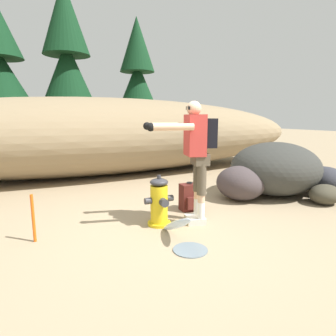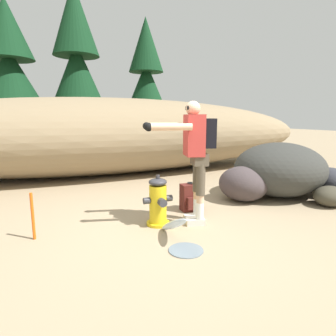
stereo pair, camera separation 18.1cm
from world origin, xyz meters
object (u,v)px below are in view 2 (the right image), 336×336
object	(u,v)px
fire_hydrant	(158,202)
boulder_small	(331,182)
boulder_mid	(243,184)
survey_stake	(33,216)
boulder_large	(279,169)
boulder_outlier	(330,196)
utility_worker	(194,147)
spare_backpack	(190,198)

from	to	relation	value
fire_hydrant	boulder_small	world-z (taller)	fire_hydrant
boulder_mid	survey_stake	xyz separation A→B (m)	(-3.47, -0.37, -0.02)
boulder_mid	boulder_small	distance (m)	1.80
boulder_large	boulder_outlier	bearing A→B (deg)	-70.45
utility_worker	survey_stake	bearing A→B (deg)	7.95
boulder_large	boulder_outlier	xyz separation A→B (m)	(0.31, -0.88, -0.34)
survey_stake	utility_worker	bearing A→B (deg)	-7.45
utility_worker	boulder_small	bearing A→B (deg)	-160.31
utility_worker	spare_backpack	bearing A→B (deg)	-97.42
spare_backpack	boulder_outlier	world-z (taller)	spare_backpack
utility_worker	boulder_outlier	bearing A→B (deg)	-169.25
utility_worker	boulder_large	xyz separation A→B (m)	(2.23, 0.67, -0.58)
spare_backpack	survey_stake	distance (m)	2.34
spare_backpack	boulder_large	size ratio (longest dim) A/B	0.27
boulder_outlier	survey_stake	bearing A→B (deg)	174.07
boulder_small	boulder_outlier	size ratio (longest dim) A/B	1.61
boulder_small	utility_worker	bearing A→B (deg)	-175.72
boulder_mid	boulder_outlier	size ratio (longest dim) A/B	1.48
spare_backpack	boulder_small	world-z (taller)	boulder_small
fire_hydrant	survey_stake	xyz separation A→B (m)	(-1.61, 0.14, -0.03)
boulder_mid	boulder_large	bearing A→B (deg)	1.94
utility_worker	fire_hydrant	bearing A→B (deg)	0.45
boulder_mid	fire_hydrant	bearing A→B (deg)	-164.64
fire_hydrant	spare_backpack	world-z (taller)	fire_hydrant
boulder_small	survey_stake	xyz separation A→B (m)	(-5.22, 0.04, 0.02)
spare_backpack	utility_worker	bearing A→B (deg)	-20.82
spare_backpack	survey_stake	world-z (taller)	survey_stake
boulder_large	utility_worker	bearing A→B (deg)	-163.23
fire_hydrant	boulder_outlier	world-z (taller)	fire_hydrant
spare_backpack	survey_stake	bearing A→B (deg)	-82.05
fire_hydrant	utility_worker	bearing A→B (deg)	-14.95
spare_backpack	boulder_mid	world-z (taller)	boulder_mid
boulder_outlier	fire_hydrant	bearing A→B (deg)	173.63
boulder_mid	boulder_outlier	distance (m)	1.46
boulder_large	spare_backpack	bearing A→B (deg)	-175.59
boulder_outlier	survey_stake	size ratio (longest dim) A/B	1.00
utility_worker	boulder_mid	bearing A→B (deg)	-139.35
boulder_large	survey_stake	size ratio (longest dim) A/B	2.91
boulder_mid	utility_worker	bearing A→B (deg)	-154.76
utility_worker	boulder_mid	world-z (taller)	utility_worker
fire_hydrant	utility_worker	xyz separation A→B (m)	(0.49, -0.13, 0.77)
survey_stake	boulder_large	bearing A→B (deg)	5.23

